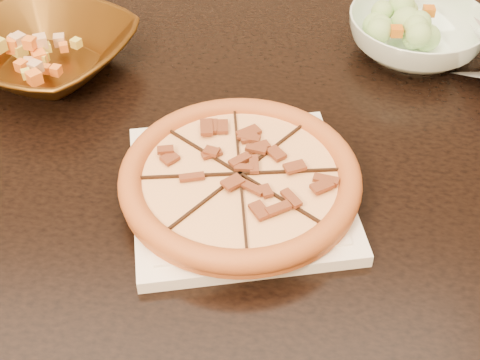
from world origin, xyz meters
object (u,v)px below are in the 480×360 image
Objects in this scene: dining_table at (165,178)px; plate at (240,191)px; bronze_bowl at (45,52)px; pizza at (240,178)px; salad_bowl at (416,34)px.

plate reaches higher than dining_table.
pizza is at bearing -41.34° from bronze_bowl.
dining_table is at bearing -35.21° from bronze_bowl.
dining_table is at bearing -152.80° from salad_bowl.
dining_table is 6.76× the size of salad_bowl.
salad_bowl reaches higher than dining_table.
bronze_bowl is (-0.19, 0.13, 0.14)m from dining_table.
pizza reaches higher than dining_table.
bronze_bowl is 0.59m from salad_bowl.
plate is 1.43× the size of salad_bowl.
bronze_bowl is at bearing 144.79° from dining_table.
plate is 1.19× the size of bronze_bowl.
salad_bowl reaches higher than plate.
dining_table is 0.23m from pizza.
plate is at bearing -49.09° from dining_table.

